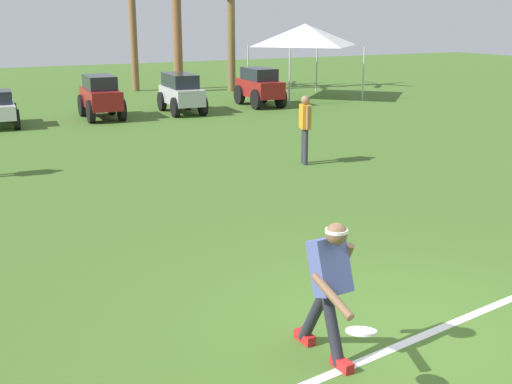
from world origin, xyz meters
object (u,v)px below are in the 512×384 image
at_px(frisbee_thrower, 329,283).
at_px(parked_car_slot_e, 259,86).
at_px(frisbee_in_flight, 361,331).
at_px(parked_car_slot_c, 101,96).
at_px(teammate_midfield, 305,123).
at_px(palm_tree_right_of_centre, 177,8).
at_px(parked_car_slot_d, 181,92).
at_px(event_tent, 305,35).

xyz_separation_m(frisbee_thrower, parked_car_slot_e, (7.99, 16.48, -0.06)).
height_order(frisbee_thrower, frisbee_in_flight, frisbee_thrower).
bearing_deg(frisbee_thrower, parked_car_slot_c, 83.03).
xyz_separation_m(teammate_midfield, palm_tree_right_of_centre, (2.64, 14.75, 2.65)).
height_order(parked_car_slot_c, parked_car_slot_e, same).
xyz_separation_m(teammate_midfield, parked_car_slot_d, (0.42, 8.76, -0.22)).
bearing_deg(parked_car_slot_d, parked_car_slot_e, 5.12).
height_order(frisbee_thrower, parked_car_slot_c, frisbee_thrower).
bearing_deg(event_tent, parked_car_slot_d, -165.70).
bearing_deg(parked_car_slot_e, parked_car_slot_d, -174.88).
relative_size(parked_car_slot_e, event_tent, 0.68).
distance_m(frisbee_in_flight, palm_tree_right_of_centre, 24.19).
distance_m(frisbee_thrower, event_tent, 20.76).
relative_size(parked_car_slot_d, parked_car_slot_e, 1.03).
xyz_separation_m(parked_car_slot_d, palm_tree_right_of_centre, (2.22, 6.00, 2.87)).
bearing_deg(frisbee_in_flight, parked_car_slot_d, 73.75).
relative_size(parked_car_slot_d, event_tent, 0.69).
bearing_deg(palm_tree_right_of_centre, event_tent, -50.35).
xyz_separation_m(teammate_midfield, event_tent, (6.36, 10.27, 1.58)).
distance_m(teammate_midfield, parked_car_slot_c, 9.12).
relative_size(frisbee_in_flight, event_tent, 0.11).
xyz_separation_m(parked_car_slot_e, event_tent, (2.71, 1.22, 1.78)).
bearing_deg(teammate_midfield, event_tent, 58.25).
relative_size(frisbee_in_flight, parked_car_slot_e, 0.16).
bearing_deg(parked_car_slot_c, teammate_midfield, -74.94).
height_order(teammate_midfield, parked_car_slot_c, teammate_midfield).
height_order(frisbee_thrower, parked_car_slot_d, frisbee_thrower).
distance_m(frisbee_in_flight, parked_car_slot_c, 17.10).
height_order(frisbee_in_flight, teammate_midfield, teammate_midfield).
bearing_deg(event_tent, frisbee_in_flight, -120.51).
distance_m(parked_car_slot_d, event_tent, 6.38).
bearing_deg(parked_car_slot_e, teammate_midfield, -111.93).
xyz_separation_m(frisbee_thrower, parked_car_slot_d, (4.77, 16.19, -0.08)).
xyz_separation_m(parked_car_slot_d, event_tent, (5.93, 1.51, 1.80)).
xyz_separation_m(teammate_midfield, parked_car_slot_c, (-2.37, 8.80, -0.20)).
distance_m(frisbee_thrower, parked_car_slot_d, 16.88).
relative_size(frisbee_in_flight, parked_car_slot_d, 0.15).
xyz_separation_m(frisbee_thrower, teammate_midfield, (4.35, 7.43, 0.14)).
height_order(frisbee_in_flight, event_tent, event_tent).
distance_m(frisbee_thrower, palm_tree_right_of_centre, 23.43).
xyz_separation_m(frisbee_in_flight, palm_tree_right_of_centre, (7.15, 22.92, 2.92)).
bearing_deg(parked_car_slot_d, teammate_midfield, -92.75).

